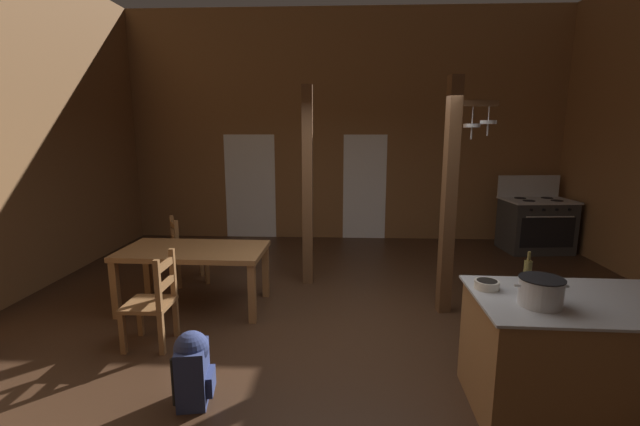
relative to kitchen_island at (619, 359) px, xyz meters
The scene contains 15 objects.
ground_plane 2.34m from the kitchen_island, 151.97° to the left, with size 9.06×9.38×0.10m, color #382316.
wall_back 6.05m from the kitchen_island, 110.40° to the left, with size 9.06×0.14×4.37m, color brown.
glazed_door_back_left 6.64m from the kitchen_island, 125.90° to the left, with size 1.00×0.01×2.05m, color white.
glazed_panel_back_right 5.62m from the kitchen_island, 106.69° to the left, with size 0.84×0.01×2.05m, color white.
kitchen_island is the anchor object (origin of this frame).
stove_range 4.81m from the kitchen_island, 72.98° to the left, with size 1.21×0.91×1.32m.
support_post_with_pot_rack 2.26m from the kitchen_island, 113.81° to the left, with size 0.57×0.23×2.72m.
support_post_center 3.86m from the kitchen_island, 132.49° to the left, with size 0.14×0.14×2.72m.
dining_table 4.26m from the kitchen_island, 154.35° to the left, with size 1.72×0.94×0.74m.
ladderback_chair_near_window 5.02m from the kitchen_island, 147.79° to the left, with size 0.60×0.60×0.95m.
ladderback_chair_by_post 4.03m from the kitchen_island, 167.19° to the left, with size 0.45×0.45×0.95m.
backpack 3.24m from the kitchen_island, behind, with size 0.34×0.35×0.60m.
stockpot_on_counter 0.88m from the kitchen_island, behind, with size 0.37×0.30×0.20m.
mixing_bowl_on_counter 1.08m from the kitchen_island, 168.33° to the left, with size 0.19×0.19×0.07m.
bottle_tall_on_counter 0.88m from the kitchen_island, 157.84° to the left, with size 0.06×0.06×0.29m.
Camera 1 is at (-0.07, -4.09, 2.13)m, focal length 23.96 mm.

